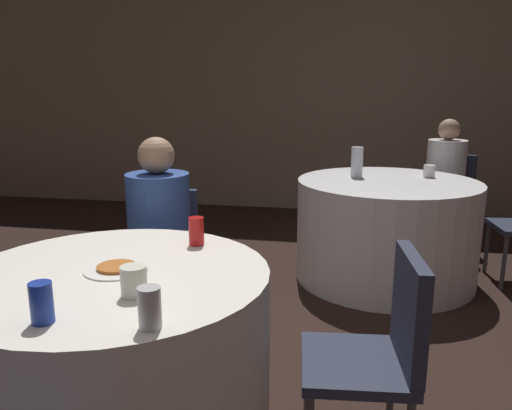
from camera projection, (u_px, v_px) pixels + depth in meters
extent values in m
cube|color=gray|center=(293.00, 91.00, 5.80)|extent=(16.00, 0.06, 2.80)
cylinder|color=white|center=(120.00, 364.00, 1.93)|extent=(1.16, 1.16, 0.76)
cylinder|color=white|center=(385.00, 230.00, 3.77)|extent=(1.34, 1.34, 0.76)
cube|color=#2D3347|center=(356.00, 365.00, 1.85)|extent=(0.44, 0.44, 0.04)
cube|color=#2D3347|center=(410.00, 310.00, 1.78)|extent=(0.09, 0.38, 0.41)
cylinder|color=#4C4C51|center=(308.00, 389.00, 2.07)|extent=(0.03, 0.03, 0.40)
cylinder|color=#4C4C51|center=(391.00, 393.00, 2.05)|extent=(0.03, 0.03, 0.40)
cube|color=#2D3347|center=(161.00, 271.00, 2.80)|extent=(0.47, 0.47, 0.04)
cube|color=#2D3347|center=(165.00, 224.00, 2.92)|extent=(0.38, 0.12, 0.41)
cylinder|color=#4C4C51|center=(189.00, 321.00, 2.68)|extent=(0.03, 0.03, 0.40)
cylinder|color=#4C4C51|center=(126.00, 321.00, 2.68)|extent=(0.03, 0.03, 0.40)
cylinder|color=#4C4C51|center=(196.00, 295.00, 3.01)|extent=(0.03, 0.03, 0.40)
cylinder|color=#4C4C51|center=(140.00, 295.00, 3.01)|extent=(0.03, 0.03, 0.40)
cube|color=#2D3347|center=(443.00, 203.00, 4.45)|extent=(0.55, 0.55, 0.04)
cube|color=#2D3347|center=(453.00, 176.00, 4.53)|extent=(0.34, 0.25, 0.41)
cylinder|color=#4C4C51|center=(451.00, 235.00, 4.27)|extent=(0.03, 0.03, 0.40)
cylinder|color=#4C4C51|center=(414.00, 227.00, 4.50)|extent=(0.03, 0.03, 0.40)
cylinder|color=#4C4C51|center=(467.00, 227.00, 4.51)|extent=(0.03, 0.03, 0.40)
cylinder|color=#4C4C51|center=(431.00, 220.00, 4.74)|extent=(0.03, 0.03, 0.40)
cylinder|color=#4C4C51|center=(504.00, 263.00, 3.58)|extent=(0.03, 0.03, 0.40)
cylinder|color=#4C4C51|center=(487.00, 248.00, 3.91)|extent=(0.03, 0.03, 0.40)
cylinder|color=#33384C|center=(430.00, 230.00, 4.35)|extent=(0.24, 0.24, 0.44)
cube|color=#33384C|center=(438.00, 198.00, 4.36)|extent=(0.44, 0.44, 0.12)
cylinder|color=white|center=(446.00, 171.00, 4.39)|extent=(0.33, 0.33, 0.55)
sphere|color=tan|center=(449.00, 129.00, 4.31)|extent=(0.18, 0.18, 0.18)
cylinder|color=#282828|center=(156.00, 322.00, 2.63)|extent=(0.24, 0.24, 0.44)
cube|color=#282828|center=(157.00, 266.00, 2.67)|extent=(0.38, 0.37, 0.12)
cylinder|color=#33519E|center=(159.00, 222.00, 2.73)|extent=(0.34, 0.34, 0.53)
sphere|color=tan|center=(156.00, 155.00, 2.65)|extent=(0.20, 0.20, 0.20)
cylinder|color=white|center=(117.00, 269.00, 1.86)|extent=(0.24, 0.24, 0.01)
cylinder|color=#BC6628|center=(117.00, 267.00, 1.86)|extent=(0.14, 0.14, 0.01)
cylinder|color=#1E38A5|center=(42.00, 303.00, 1.43)|extent=(0.07, 0.07, 0.12)
cylinder|color=silver|center=(150.00, 308.00, 1.40)|extent=(0.07, 0.07, 0.12)
cylinder|color=red|center=(196.00, 231.00, 2.15)|extent=(0.07, 0.07, 0.12)
cylinder|color=silver|center=(134.00, 281.00, 1.62)|extent=(0.09, 0.09, 0.10)
cylinder|color=silver|center=(357.00, 162.00, 3.82)|extent=(0.09, 0.09, 0.23)
cylinder|color=white|center=(429.00, 171.00, 3.82)|extent=(0.09, 0.09, 0.09)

